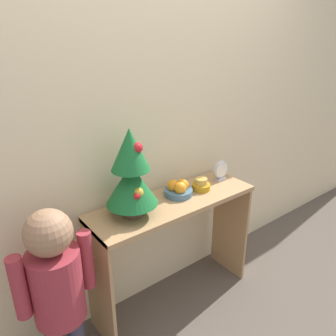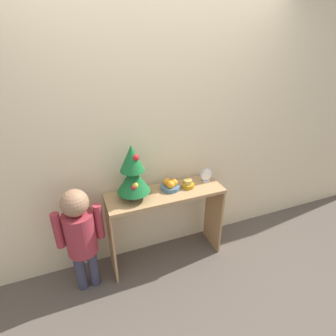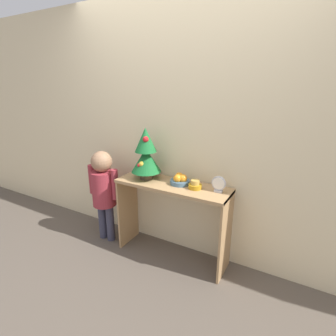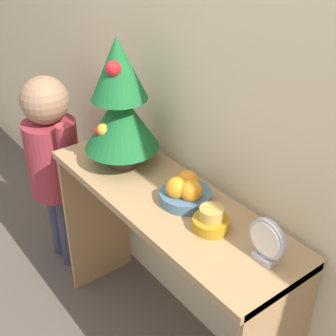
{
  "view_description": "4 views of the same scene",
  "coord_description": "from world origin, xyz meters",
  "px_view_note": "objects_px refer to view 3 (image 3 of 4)",
  "views": [
    {
      "loc": [
        -1.14,
        -1.23,
        1.76
      ],
      "look_at": [
        -0.03,
        0.2,
        1.01
      ],
      "focal_mm": 35.0,
      "sensor_mm": 36.0,
      "label": 1
    },
    {
      "loc": [
        -0.74,
        -1.78,
        2.09
      ],
      "look_at": [
        0.04,
        0.21,
        1.03
      ],
      "focal_mm": 28.0,
      "sensor_mm": 36.0,
      "label": 2
    },
    {
      "loc": [
        1.1,
        -1.85,
        1.7
      ],
      "look_at": [
        -0.05,
        0.19,
        0.94
      ],
      "focal_mm": 28.0,
      "sensor_mm": 36.0,
      "label": 3
    },
    {
      "loc": [
        1.11,
        -0.65,
        1.75
      ],
      "look_at": [
        0.0,
        0.19,
        0.91
      ],
      "focal_mm": 50.0,
      "sensor_mm": 36.0,
      "label": 4
    }
  ],
  "objects_px": {
    "mini_tree": "(146,154)",
    "desk_clock": "(219,184)",
    "fruit_bowl": "(180,180)",
    "child_figure": "(104,187)",
    "singing_bowl": "(195,185)"
  },
  "relations": [
    {
      "from": "fruit_bowl",
      "to": "singing_bowl",
      "type": "bearing_deg",
      "value": -10.1
    },
    {
      "from": "mini_tree",
      "to": "desk_clock",
      "type": "distance_m",
      "value": 0.76
    },
    {
      "from": "mini_tree",
      "to": "desk_clock",
      "type": "relative_size",
      "value": 3.49
    },
    {
      "from": "fruit_bowl",
      "to": "singing_bowl",
      "type": "xyz_separation_m",
      "value": [
        0.17,
        -0.03,
        -0.01
      ]
    },
    {
      "from": "desk_clock",
      "to": "child_figure",
      "type": "bearing_deg",
      "value": -174.7
    },
    {
      "from": "fruit_bowl",
      "to": "desk_clock",
      "type": "height_order",
      "value": "desk_clock"
    },
    {
      "from": "singing_bowl",
      "to": "child_figure",
      "type": "xyz_separation_m",
      "value": [
        -1.03,
        -0.09,
        -0.19
      ]
    },
    {
      "from": "mini_tree",
      "to": "fruit_bowl",
      "type": "distance_m",
      "value": 0.42
    },
    {
      "from": "mini_tree",
      "to": "child_figure",
      "type": "bearing_deg",
      "value": -169.6
    },
    {
      "from": "desk_clock",
      "to": "mini_tree",
      "type": "bearing_deg",
      "value": -178.22
    },
    {
      "from": "mini_tree",
      "to": "singing_bowl",
      "type": "xyz_separation_m",
      "value": [
        0.53,
        -0.0,
        -0.22
      ]
    },
    {
      "from": "mini_tree",
      "to": "fruit_bowl",
      "type": "bearing_deg",
      "value": 4.45
    },
    {
      "from": "child_figure",
      "to": "fruit_bowl",
      "type": "bearing_deg",
      "value": 7.93
    },
    {
      "from": "singing_bowl",
      "to": "child_figure",
      "type": "distance_m",
      "value": 1.05
    },
    {
      "from": "desk_clock",
      "to": "child_figure",
      "type": "relative_size",
      "value": 0.14
    }
  ]
}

